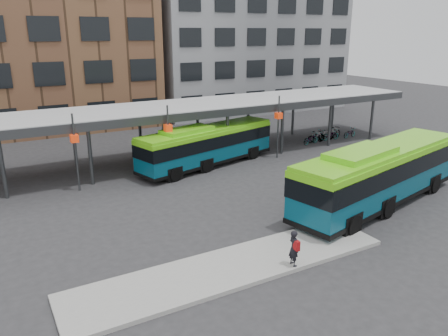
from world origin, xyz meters
TOP-DOWN VIEW (x-y plane):
  - ground at (0.00, 0.00)m, footprint 120.00×120.00m
  - boarding_island at (-5.50, -3.00)m, footprint 14.00×3.00m
  - canopy at (-0.06, 12.87)m, footprint 40.00×6.53m
  - building_brick at (-10.00, 32.00)m, footprint 26.00×14.00m
  - building_grey at (16.00, 32.00)m, footprint 24.00×14.00m
  - bus_front at (5.16, -0.93)m, footprint 13.30×5.49m
  - bus_rear at (0.26, 10.45)m, footprint 11.39×5.13m
  - pedestrian at (-3.33, -4.21)m, footprint 0.41×0.62m
  - bike_rack at (13.05, 12.02)m, footprint 6.57×1.57m

SIDE VIEW (x-z plane):
  - ground at x=0.00m, z-range 0.00..0.00m
  - boarding_island at x=-5.50m, z-range 0.00..0.18m
  - bike_rack at x=13.05m, z-range -0.04..1.03m
  - pedestrian at x=-3.33m, z-range 0.19..1.73m
  - bus_rear at x=0.26m, z-range 0.06..3.14m
  - bus_front at x=5.16m, z-range 0.07..3.66m
  - canopy at x=-0.06m, z-range 1.51..6.31m
  - building_grey at x=16.00m, z-range 0.00..20.00m
  - building_brick at x=-10.00m, z-range 0.00..22.00m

